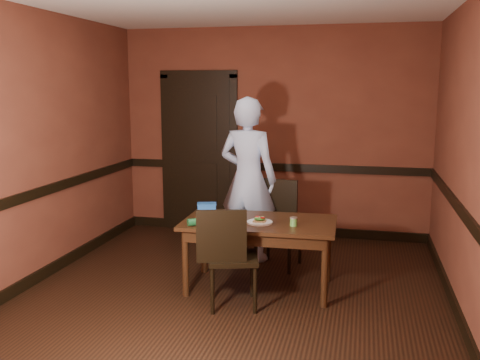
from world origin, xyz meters
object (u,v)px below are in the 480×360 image
at_px(person, 248,179).
at_px(cheese_saucer, 222,214).
at_px(chair_far, 279,225).
at_px(chair_near, 233,256).
at_px(food_tub, 207,207).
at_px(sandwich_plate, 260,221).
at_px(sauce_jar, 294,222).
at_px(dining_table, 259,255).

xyz_separation_m(person, cheese_saucer, (-0.09, -0.80, -0.22)).
relative_size(chair_far, cheese_saucer, 5.49).
xyz_separation_m(chair_near, food_tub, (-0.46, 0.73, 0.26)).
xyz_separation_m(chair_far, sandwich_plate, (-0.06, -0.77, 0.23)).
bearing_deg(sauce_jar, sandwich_plate, 174.93).
distance_m(sandwich_plate, food_tub, 0.72).
distance_m(person, sauce_jar, 1.21).
xyz_separation_m(dining_table, chair_near, (-0.15, -0.46, 0.12)).
bearing_deg(sandwich_plate, food_tub, 149.88).
relative_size(chair_far, sauce_jar, 11.33).
height_order(chair_far, person, person).
bearing_deg(cheese_saucer, person, 83.55).
xyz_separation_m(person, sauce_jar, (0.65, -1.01, -0.20)).
relative_size(chair_near, sauce_jar, 11.15).
bearing_deg(cheese_saucer, chair_near, -65.46).
bearing_deg(cheese_saucer, sauce_jar, -15.32).
relative_size(dining_table, cheese_saucer, 8.49).
bearing_deg(chair_near, food_tub, -73.87).
distance_m(dining_table, cheese_saucer, 0.54).
xyz_separation_m(chair_near, sandwich_plate, (0.17, 0.37, 0.24)).
relative_size(dining_table, sandwich_plate, 5.93).
bearing_deg(chair_near, dining_table, -124.03).
xyz_separation_m(chair_near, person, (-0.16, 1.34, 0.46)).
xyz_separation_m(dining_table, chair_far, (0.08, 0.68, 0.13)).
bearing_deg(food_tub, sandwich_plate, -46.82).
xyz_separation_m(dining_table, cheese_saucer, (-0.40, 0.09, 0.36)).
height_order(sandwich_plate, sauce_jar, sauce_jar).
bearing_deg(person, cheese_saucer, 95.34).
distance_m(dining_table, food_tub, 0.77).
height_order(chair_far, sauce_jar, chair_far).
bearing_deg(chair_near, person, -99.29).
distance_m(chair_near, food_tub, 0.90).
bearing_deg(food_tub, dining_table, -41.05).
height_order(person, sandwich_plate, person).
xyz_separation_m(sauce_jar, food_tub, (-0.95, 0.39, 0.00)).
bearing_deg(cheese_saucer, sandwich_plate, -22.69).
bearing_deg(chair_far, sandwich_plate, -83.92).
relative_size(dining_table, person, 0.79).
xyz_separation_m(chair_far, sauce_jar, (0.26, -0.80, 0.25)).
xyz_separation_m(chair_far, food_tub, (-0.69, -0.41, 0.25)).
height_order(chair_near, sandwich_plate, chair_near).
bearing_deg(person, sauce_jar, 134.61).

